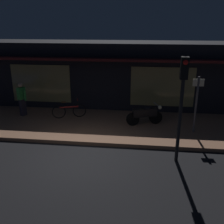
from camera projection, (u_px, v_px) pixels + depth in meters
ground_plane at (78, 158)px, 9.30m from camera, size 60.00×60.00×0.00m
sidewalk_slab at (94, 125)px, 12.09m from camera, size 18.00×4.00×0.15m
storefront_building at (104, 74)px, 14.69m from camera, size 18.00×3.30×3.60m
motorcycle at (145, 114)px, 11.76m from camera, size 1.65×0.75×0.97m
bicycle_parked at (69, 111)px, 12.66m from camera, size 1.59×0.62×0.91m
person_photographer at (22, 98)px, 12.82m from camera, size 0.59×0.44×1.67m
sign_post at (196, 101)px, 10.69m from camera, size 0.44×0.09×2.40m
traffic_light_pole at (182, 92)px, 8.31m from camera, size 0.24×0.33×3.60m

